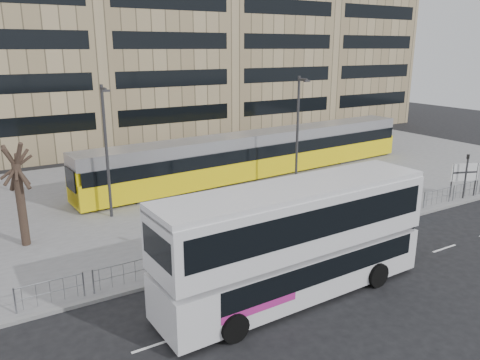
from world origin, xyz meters
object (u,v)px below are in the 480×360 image
tram (260,154)px  ad_panel (411,198)px  lamp_post_west (106,147)px  traffic_light_east (466,170)px  station_sign (465,174)px  traffic_light_west (200,223)px  bare_tree (12,140)px  double_decker_bus (296,237)px  pedestrian (260,200)px  lamp_post_east (298,129)px

tram → ad_panel: tram is taller
tram → lamp_post_west: lamp_post_west is taller
tram → traffic_light_east: bearing=-59.2°
station_sign → traffic_light_west: bearing=-159.5°
tram → bare_tree: bare_tree is taller
double_decker_bus → lamp_post_west: size_ratio=1.53×
station_sign → bare_tree: bare_tree is taller
ad_panel → pedestrian: 9.40m
pedestrian → traffic_light_east: traffic_light_east is taller
pedestrian → tram: bearing=-35.5°
double_decker_bus → station_sign: double_decker_bus is taller
traffic_light_west → bare_tree: size_ratio=0.41×
bare_tree → lamp_post_west: bearing=20.1°
double_decker_bus → traffic_light_east: 18.30m
double_decker_bus → lamp_post_east: 15.45m
pedestrian → traffic_light_east: bearing=-110.5°
lamp_post_west → ad_panel: bearing=-28.9°
bare_tree → traffic_light_west: bearing=-43.3°
tram → lamp_post_west: 13.90m
station_sign → pedestrian: (-14.04, 4.27, -0.72)m
traffic_light_west → bare_tree: bare_tree is taller
double_decker_bus → bare_tree: 14.76m
double_decker_bus → ad_panel: (12.24, 4.12, -1.52)m
double_decker_bus → pedestrian: bearing=63.4°
double_decker_bus → tram: 19.00m
tram → lamp_post_east: size_ratio=3.70×
pedestrian → bare_tree: 14.17m
station_sign → pedestrian: 14.69m
ad_panel → traffic_light_east: 5.66m
traffic_light_east → lamp_post_west: 23.64m
station_sign → bare_tree: bearing=-173.0°
ad_panel → traffic_light_west: (-14.33, 0.53, 1.02)m
traffic_light_west → traffic_light_east: 19.90m
station_sign → lamp_post_east: bearing=159.8°
traffic_light_west → bare_tree: (-6.98, 6.57, 3.64)m
pedestrian → traffic_light_west: bearing=121.8°
ad_panel → pedestrian: (-8.16, 4.67, -0.05)m
station_sign → lamp_post_west: lamp_post_west is taller
traffic_light_west → lamp_post_west: lamp_post_west is taller
pedestrian → double_decker_bus: bearing=153.0°
station_sign → traffic_light_west: 20.21m
station_sign → pedestrian: station_sign is taller
traffic_light_west → pedestrian: bearing=52.0°
bare_tree → traffic_light_east: bearing=-14.6°
double_decker_bus → lamp_post_west: (-3.98, 13.09, 1.89)m
lamp_post_west → bare_tree: (-5.09, -1.86, 1.25)m
traffic_light_west → lamp_post_east: size_ratio=0.38×
traffic_light_east → lamp_post_west: size_ratio=0.39×
traffic_light_west → lamp_post_west: 8.97m
lamp_post_east → bare_tree: size_ratio=1.08×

